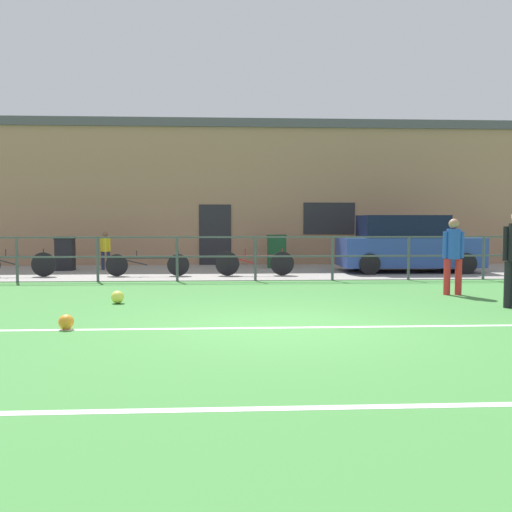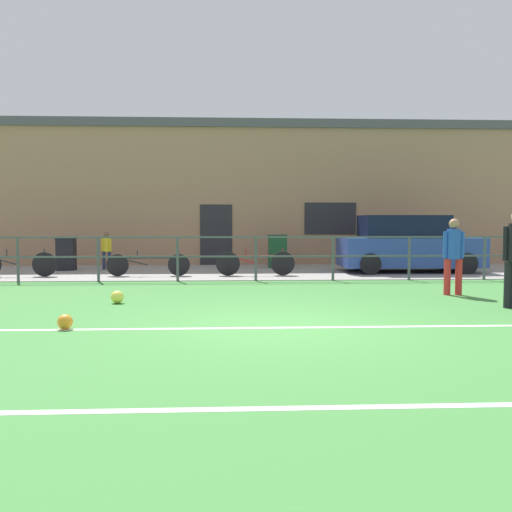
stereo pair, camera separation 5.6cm
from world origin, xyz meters
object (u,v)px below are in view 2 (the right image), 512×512
object	(u,v)px
soccer_ball_spare	(117,297)
spectator_child	(106,248)
player_striker	(454,252)
soccer_ball_match	(65,322)
trash_bin_1	(66,253)
parked_car_red	(408,245)
bicycle_parked_1	(148,264)
bicycle_parked_2	(255,263)
trash_bin_0	(278,251)
bicycle_parked_0	(17,264)

from	to	relation	value
soccer_ball_spare	spectator_child	distance (m)	7.27
player_striker	soccer_ball_match	distance (m)	7.80
soccer_ball_match	trash_bin_1	world-z (taller)	trash_bin_1
parked_car_red	bicycle_parked_1	xyz separation A→B (m)	(-7.58, -0.95, -0.47)
bicycle_parked_2	trash_bin_0	distance (m)	2.68
player_striker	parked_car_red	xyz separation A→B (m)	(0.67, 5.02, -0.09)
soccer_ball_match	soccer_ball_spare	size ratio (longest dim) A/B	0.91
player_striker	bicycle_parked_1	bearing A→B (deg)	-25.29
soccer_ball_spare	bicycle_parked_0	xyz separation A→B (m)	(-3.70, 4.92, 0.25)
player_striker	parked_car_red	distance (m)	5.07
spectator_child	player_striker	bearing A→B (deg)	148.48
bicycle_parked_2	soccer_ball_match	bearing A→B (deg)	-112.53
soccer_ball_spare	trash_bin_1	distance (m)	7.44
parked_car_red	trash_bin_1	size ratio (longest dim) A/B	3.95
spectator_child	parked_car_red	distance (m)	9.25
soccer_ball_match	trash_bin_1	xyz separation A→B (m)	(-2.68, 9.30, 0.44)
bicycle_parked_1	bicycle_parked_2	xyz separation A→B (m)	(2.97, 0.00, 0.03)
player_striker	parked_car_red	world-z (taller)	parked_car_red
bicycle_parked_0	bicycle_parked_2	size ratio (longest dim) A/B	0.98
trash_bin_0	bicycle_parked_0	bearing A→B (deg)	-161.03
spectator_child	bicycle_parked_1	distance (m)	2.67
bicycle_parked_0	bicycle_parked_2	bearing A→B (deg)	0.00
player_striker	spectator_child	size ratio (longest dim) A/B	1.35
parked_car_red	trash_bin_0	bearing A→B (deg)	157.22
soccer_ball_spare	trash_bin_0	world-z (taller)	trash_bin_0
bicycle_parked_1	trash_bin_1	bearing A→B (deg)	145.51
bicycle_parked_0	trash_bin_1	world-z (taller)	trash_bin_1
player_striker	trash_bin_1	size ratio (longest dim) A/B	1.53
bicycle_parked_1	bicycle_parked_2	world-z (taller)	bicycle_parked_2
trash_bin_1	bicycle_parked_1	bearing A→B (deg)	-34.49
soccer_ball_match	spectator_child	xyz separation A→B (m)	(-1.49, 9.51, 0.58)
soccer_ball_spare	trash_bin_1	world-z (taller)	trash_bin_1
bicycle_parked_0	trash_bin_1	bearing A→B (deg)	67.69
bicycle_parked_2	trash_bin_0	world-z (taller)	trash_bin_0
bicycle_parked_1	parked_car_red	bearing A→B (deg)	7.14
soccer_ball_match	bicycle_parked_0	xyz separation A→B (m)	(-3.46, 7.39, 0.26)
spectator_child	parked_car_red	bearing A→B (deg)	177.27
player_striker	bicycle_parked_2	distance (m)	5.69
bicycle_parked_2	trash_bin_0	bearing A→B (deg)	71.59
bicycle_parked_1	trash_bin_0	distance (m)	4.58
bicycle_parked_2	trash_bin_1	size ratio (longest dim) A/B	2.11
soccer_ball_match	bicycle_parked_0	distance (m)	8.17
player_striker	trash_bin_0	xyz separation A→B (m)	(-3.10, 6.61, -0.35)
soccer_ball_spare	spectator_child	bearing A→B (deg)	103.87
parked_car_red	spectator_child	bearing A→B (deg)	172.75
spectator_child	bicycle_parked_2	size ratio (longest dim) A/B	0.54
spectator_child	bicycle_parked_0	distance (m)	2.91
bicycle_parked_0	trash_bin_0	xyz separation A→B (m)	(7.37, 2.53, 0.19)
spectator_child	trash_bin_0	bearing A→B (deg)	-171.07
player_striker	soccer_ball_spare	world-z (taller)	player_striker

